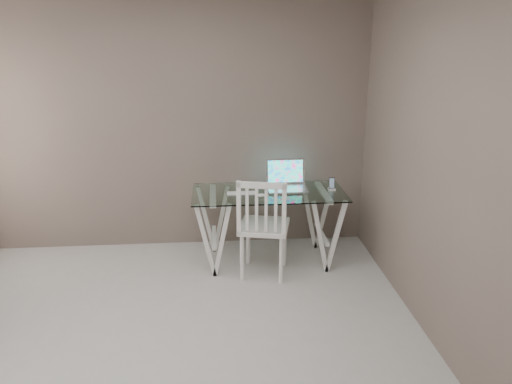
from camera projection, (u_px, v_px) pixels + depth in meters
room at (138, 130)px, 2.93m from camera, size 4.50×4.52×2.71m
desk at (268, 226)px, 5.03m from camera, size 1.50×0.70×0.75m
chair at (263, 224)px, 4.66m from camera, size 0.54×0.54×1.00m
laptop at (286, 181)px, 5.03m from camera, size 0.40×0.33×0.28m
keyboard at (241, 193)px, 4.86m from camera, size 0.30×0.13×0.01m
mouse at (261, 195)px, 4.77m from camera, size 0.10×0.06×0.03m
phone_dock at (332, 187)px, 4.98m from camera, size 0.07×0.07×0.13m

